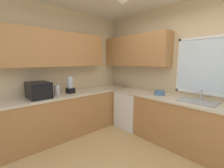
% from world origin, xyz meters
% --- Properties ---
extents(room_shell, '(4.04, 3.52, 2.75)m').
position_xyz_m(room_shell, '(-0.82, 0.55, 1.87)').
color(room_shell, beige).
rests_on(room_shell, ground_plane).
extents(counter_run_left, '(0.65, 3.13, 0.89)m').
position_xyz_m(counter_run_left, '(-1.65, 0.00, 0.45)').
color(counter_run_left, '#AD7542').
rests_on(counter_run_left, ground_plane).
extents(counter_run_back, '(3.13, 0.65, 0.89)m').
position_xyz_m(counter_run_back, '(0.21, 1.39, 0.45)').
color(counter_run_back, '#AD7542').
rests_on(counter_run_back, ground_plane).
extents(dishwasher, '(0.60, 0.60, 0.84)m').
position_xyz_m(dishwasher, '(-0.99, 1.36, 0.42)').
color(dishwasher, white).
rests_on(dishwasher, ground_plane).
extents(microwave, '(0.48, 0.36, 0.29)m').
position_xyz_m(microwave, '(-1.65, -0.49, 1.03)').
color(microwave, black).
rests_on(microwave, counter_run_left).
extents(kettle, '(0.12, 0.12, 0.21)m').
position_xyz_m(kettle, '(-1.63, -0.16, 1.00)').
color(kettle, '#B7B7BC').
rests_on(kettle, counter_run_left).
extents(sink_assembly, '(0.58, 0.40, 0.19)m').
position_xyz_m(sink_assembly, '(0.42, 1.39, 0.90)').
color(sink_assembly, '#9EA0A5').
rests_on(sink_assembly, counter_run_back).
extents(bowl, '(0.20, 0.20, 0.09)m').
position_xyz_m(bowl, '(-0.29, 1.39, 0.93)').
color(bowl, '#4C7099').
rests_on(bowl, counter_run_back).
extents(blender_appliance, '(0.15, 0.15, 0.36)m').
position_xyz_m(blender_appliance, '(-1.65, 0.14, 1.05)').
color(blender_appliance, black).
rests_on(blender_appliance, counter_run_left).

